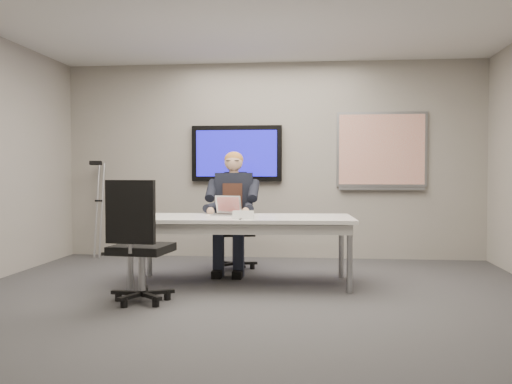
# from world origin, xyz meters

# --- Properties ---
(floor) EXTENTS (6.00, 6.00, 0.02)m
(floor) POSITION_xyz_m (0.00, 0.00, 0.00)
(floor) COLOR #393A3C
(floor) RESTS_ON ground
(wall_back) EXTENTS (6.00, 0.02, 2.80)m
(wall_back) POSITION_xyz_m (0.00, 3.00, 1.40)
(wall_back) COLOR gray
(wall_back) RESTS_ON ground
(wall_front) EXTENTS (6.00, 0.02, 2.80)m
(wall_front) POSITION_xyz_m (0.00, -3.00, 1.40)
(wall_front) COLOR gray
(wall_front) RESTS_ON ground
(conference_table) EXTENTS (2.47, 1.14, 0.74)m
(conference_table) POSITION_xyz_m (-0.17, 1.00, 0.66)
(conference_table) COLOR white
(conference_table) RESTS_ON ground
(tv_display) EXTENTS (1.30, 0.09, 0.80)m
(tv_display) POSITION_xyz_m (-0.50, 2.95, 1.50)
(tv_display) COLOR black
(tv_display) RESTS_ON wall_back
(whiteboard) EXTENTS (1.25, 0.08, 1.10)m
(whiteboard) POSITION_xyz_m (1.55, 2.97, 1.53)
(whiteboard) COLOR gray
(whiteboard) RESTS_ON wall_back
(office_chair_far) EXTENTS (0.62, 0.62, 1.08)m
(office_chair_far) POSITION_xyz_m (-0.40, 1.96, 0.34)
(office_chair_far) COLOR black
(office_chair_far) RESTS_ON ground
(office_chair_near) EXTENTS (0.61, 0.61, 1.16)m
(office_chair_near) POSITION_xyz_m (-1.01, -0.02, 0.36)
(office_chair_near) COLOR black
(office_chair_near) RESTS_ON ground
(seated_person) EXTENTS (0.48, 0.82, 1.49)m
(seated_person) POSITION_xyz_m (-0.39, 1.69, 0.60)
(seated_person) COLOR #1E2332
(seated_person) RESTS_ON office_chair_far
(crutch) EXTENTS (0.24, 0.57, 1.46)m
(crutch) POSITION_xyz_m (-2.50, 2.80, 0.71)
(crutch) COLOR #A4A6AC
(crutch) RESTS_ON ground
(laptop) EXTENTS (0.34, 0.34, 0.22)m
(laptop) POSITION_xyz_m (-0.37, 1.20, 0.80)
(laptop) COLOR #B8B8BA
(laptop) RESTS_ON conference_table
(name_tent) EXTENTS (0.22, 0.06, 0.09)m
(name_tent) POSITION_xyz_m (-0.12, 0.70, 0.79)
(name_tent) COLOR white
(name_tent) RESTS_ON conference_table
(pen) EXTENTS (0.01, 0.15, 0.01)m
(pen) POSITION_xyz_m (-0.14, 0.62, 0.75)
(pen) COLOR black
(pen) RESTS_ON conference_table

